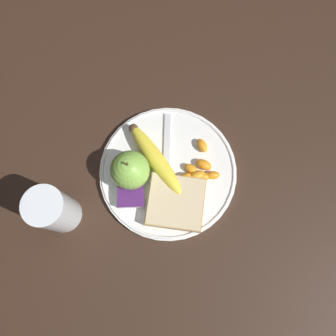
% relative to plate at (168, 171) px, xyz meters
% --- Properties ---
extents(ground_plane, '(3.00, 3.00, 0.00)m').
position_rel_plate_xyz_m(ground_plane, '(0.00, 0.00, -0.01)').
color(ground_plane, '#332116').
extents(plate, '(0.26, 0.26, 0.01)m').
position_rel_plate_xyz_m(plate, '(0.00, 0.00, 0.00)').
color(plate, white).
rests_on(plate, ground_plane).
extents(juice_glass, '(0.07, 0.07, 0.11)m').
position_rel_plate_xyz_m(juice_glass, '(0.20, 0.07, 0.05)').
color(juice_glass, silver).
rests_on(juice_glass, ground_plane).
extents(apple, '(0.07, 0.07, 0.08)m').
position_rel_plate_xyz_m(apple, '(0.07, 0.01, 0.04)').
color(apple, '#84BC47').
rests_on(apple, plate).
extents(banana, '(0.12, 0.16, 0.03)m').
position_rel_plate_xyz_m(banana, '(0.02, -0.02, 0.02)').
color(banana, yellow).
rests_on(banana, plate).
extents(bread_slice, '(0.12, 0.11, 0.02)m').
position_rel_plate_xyz_m(bread_slice, '(-0.01, 0.06, 0.02)').
color(bread_slice, '#AB8751').
rests_on(bread_slice, plate).
extents(fork, '(0.03, 0.19, 0.00)m').
position_rel_plate_xyz_m(fork, '(0.00, -0.00, 0.01)').
color(fork, silver).
rests_on(fork, plate).
extents(jam_packet, '(0.05, 0.04, 0.02)m').
position_rel_plate_xyz_m(jam_packet, '(0.07, 0.05, 0.01)').
color(jam_packet, silver).
rests_on(jam_packet, plate).
extents(orange_segment_0, '(0.03, 0.03, 0.02)m').
position_rel_plate_xyz_m(orange_segment_0, '(-0.07, -0.05, 0.01)').
color(orange_segment_0, orange).
rests_on(orange_segment_0, plate).
extents(orange_segment_1, '(0.04, 0.03, 0.02)m').
position_rel_plate_xyz_m(orange_segment_1, '(-0.07, -0.01, 0.01)').
color(orange_segment_1, orange).
rests_on(orange_segment_1, plate).
extents(orange_segment_2, '(0.03, 0.02, 0.01)m').
position_rel_plate_xyz_m(orange_segment_2, '(-0.06, 0.02, 0.01)').
color(orange_segment_2, orange).
rests_on(orange_segment_2, plate).
extents(orange_segment_3, '(0.04, 0.03, 0.02)m').
position_rel_plate_xyz_m(orange_segment_3, '(-0.05, 0.02, 0.01)').
color(orange_segment_3, orange).
rests_on(orange_segment_3, plate).
extents(orange_segment_4, '(0.03, 0.02, 0.01)m').
position_rel_plate_xyz_m(orange_segment_4, '(-0.08, 0.01, 0.01)').
color(orange_segment_4, orange).
rests_on(orange_segment_4, plate).
extents(orange_segment_5, '(0.03, 0.03, 0.02)m').
position_rel_plate_xyz_m(orange_segment_5, '(-0.04, 0.00, 0.01)').
color(orange_segment_5, orange).
rests_on(orange_segment_5, plate).
extents(orange_segment_6, '(0.04, 0.04, 0.02)m').
position_rel_plate_xyz_m(orange_segment_6, '(-0.03, 0.02, 0.01)').
color(orange_segment_6, orange).
rests_on(orange_segment_6, plate).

